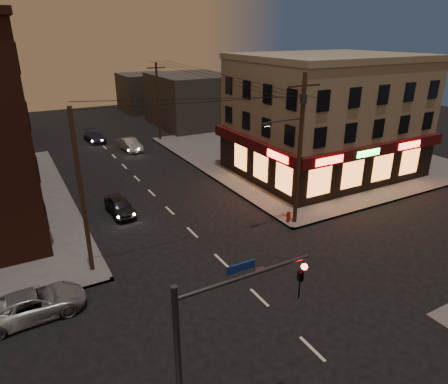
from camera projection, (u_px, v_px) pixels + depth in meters
ground at (259, 298)px, 20.04m from camera, size 120.00×120.00×0.00m
sidewalk_ne at (300, 153)px, 43.52m from camera, size 24.00×28.00×0.15m
pizza_building at (325, 116)px, 36.10m from camera, size 15.85×12.85×10.50m
bg_building_ne_a at (192, 100)px, 55.85m from camera, size 10.00×12.00×7.00m
bg_building_ne_b at (146, 92)px, 66.48m from camera, size 8.00×8.00×6.00m
utility_pole_main at (299, 143)px, 25.60m from camera, size 4.20×0.44×10.00m
utility_pole_far at (158, 102)px, 47.31m from camera, size 0.26×0.26×9.00m
utility_pole_west at (82, 194)px, 20.51m from camera, size 0.24×0.24×9.00m
traffic_signal at (211, 342)px, 11.43m from camera, size 4.49×0.32×6.47m
suv_cross at (33, 304)px, 18.55m from camera, size 4.74×2.31×1.30m
sedan_near at (120, 206)px, 28.95m from camera, size 1.69×3.86×1.30m
sedan_mid at (130, 145)px, 44.53m from camera, size 1.96×4.32×1.37m
sedan_far at (95, 137)px, 48.08m from camera, size 2.13×4.47×1.26m
fire_hydrant at (288, 216)px, 27.57m from camera, size 0.36×0.36×0.80m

